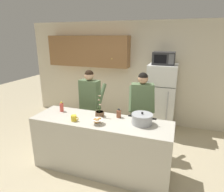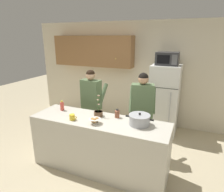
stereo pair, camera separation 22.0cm
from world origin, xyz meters
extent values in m
plane|color=#C6B793|center=(0.00, 0.00, 0.00)|extent=(14.00, 14.00, 0.00)
cube|color=beige|center=(0.00, 2.30, 1.30)|extent=(6.00, 0.12, 2.60)
cube|color=olive|center=(-1.20, 2.07, 1.85)|extent=(2.21, 0.34, 0.78)
sphere|color=gold|center=(-0.48, 1.90, 1.70)|extent=(0.03, 0.03, 0.03)
cube|color=beige|center=(0.00, 0.00, 0.46)|extent=(2.30, 0.68, 0.92)
cube|color=white|center=(0.77, 1.85, 0.81)|extent=(0.64, 0.64, 1.62)
cube|color=#333333|center=(0.77, 1.53, 1.16)|extent=(0.63, 0.01, 0.01)
cylinder|color=#B2B2B7|center=(0.95, 1.50, 0.73)|extent=(0.02, 0.02, 0.73)
cube|color=#2D2D30|center=(0.77, 1.83, 1.76)|extent=(0.48, 0.36, 0.28)
cube|color=black|center=(0.71, 1.65, 1.76)|extent=(0.26, 0.01, 0.18)
cube|color=#59595B|center=(0.94, 1.65, 1.76)|extent=(0.11, 0.01, 0.21)
cylinder|color=#726656|center=(-0.48, 0.73, 0.39)|extent=(0.11, 0.11, 0.77)
cylinder|color=#726656|center=(-0.62, 0.75, 0.39)|extent=(0.11, 0.11, 0.77)
cube|color=#59724C|center=(-0.55, 0.74, 1.08)|extent=(0.43, 0.25, 0.61)
sphere|color=#D8A884|center=(-0.55, 0.74, 1.48)|extent=(0.19, 0.19, 0.19)
sphere|color=black|center=(-0.55, 0.74, 1.50)|extent=(0.18, 0.18, 0.18)
cylinder|color=#59724C|center=(-0.33, 0.83, 1.06)|extent=(0.13, 0.37, 0.47)
cylinder|color=#59724C|center=(-0.73, 0.88, 1.06)|extent=(0.13, 0.37, 0.47)
cylinder|color=#726656|center=(0.59, 0.76, 0.39)|extent=(0.11, 0.11, 0.78)
cylinder|color=#726656|center=(0.45, 0.73, 0.39)|extent=(0.11, 0.11, 0.78)
cube|color=#59724C|center=(0.52, 0.75, 1.09)|extent=(0.44, 0.29, 0.62)
sphere|color=tan|center=(0.52, 0.75, 1.49)|extent=(0.19, 0.19, 0.19)
sphere|color=black|center=(0.52, 0.75, 1.52)|extent=(0.18, 0.18, 0.18)
cylinder|color=#59724C|center=(0.69, 0.91, 1.07)|extent=(0.16, 0.38, 0.48)
cylinder|color=#59724C|center=(0.30, 0.82, 1.07)|extent=(0.16, 0.38, 0.48)
cylinder|color=#ADAFB5|center=(0.66, 0.08, 0.99)|extent=(0.32, 0.32, 0.15)
cylinder|color=#ADAFB5|center=(0.66, 0.08, 1.07)|extent=(0.33, 0.33, 0.02)
sphere|color=black|center=(0.66, 0.08, 1.10)|extent=(0.04, 0.04, 0.04)
cube|color=black|center=(0.47, 0.08, 1.03)|extent=(0.06, 0.02, 0.02)
cube|color=black|center=(0.85, 0.08, 1.03)|extent=(0.06, 0.02, 0.02)
cylinder|color=yellow|center=(-0.39, -0.17, 0.97)|extent=(0.09, 0.09, 0.10)
torus|color=yellow|center=(-0.34, -0.17, 0.97)|extent=(0.06, 0.01, 0.06)
cylinder|color=white|center=(0.01, -0.15, 0.93)|extent=(0.10, 0.10, 0.02)
cone|color=white|center=(0.01, -0.15, 0.97)|extent=(0.19, 0.19, 0.06)
sphere|color=tan|center=(-0.02, -0.17, 0.98)|extent=(0.07, 0.07, 0.07)
sphere|color=tan|center=(0.03, -0.13, 0.98)|extent=(0.07, 0.07, 0.07)
sphere|color=tan|center=(0.02, -0.18, 0.98)|extent=(0.07, 0.07, 0.07)
cylinder|color=#D84C3F|center=(-0.81, 0.13, 0.99)|extent=(0.07, 0.07, 0.15)
cone|color=#D84C3F|center=(-0.81, 0.13, 1.08)|extent=(0.07, 0.07, 0.02)
cylinder|color=gold|center=(-0.81, 0.13, 1.09)|extent=(0.04, 0.04, 0.02)
cylinder|color=brown|center=(0.24, 0.21, 0.98)|extent=(0.08, 0.08, 0.12)
cone|color=brown|center=(0.24, 0.21, 1.05)|extent=(0.08, 0.08, 0.02)
cylinder|color=#262626|center=(0.24, 0.21, 1.06)|extent=(0.04, 0.04, 0.02)
cylinder|color=brown|center=(-0.07, 0.14, 0.96)|extent=(0.15, 0.15, 0.09)
cylinder|color=#38281E|center=(-0.07, 0.14, 1.00)|extent=(0.14, 0.14, 0.01)
cylinder|color=#4C7238|center=(-0.07, 0.14, 1.15)|extent=(0.01, 0.02, 0.29)
ellipsoid|color=#D8A58C|center=(-0.06, 0.12, 1.14)|extent=(0.04, 0.03, 0.02)
ellipsoid|color=#D8A58C|center=(-0.08, 0.14, 1.21)|extent=(0.04, 0.03, 0.02)
ellipsoid|color=#D8A58C|center=(-0.07, 0.14, 1.28)|extent=(0.04, 0.03, 0.02)
camera|label=1|loc=(1.14, -2.68, 2.21)|focal=31.22mm
camera|label=2|loc=(1.34, -2.60, 2.21)|focal=31.22mm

